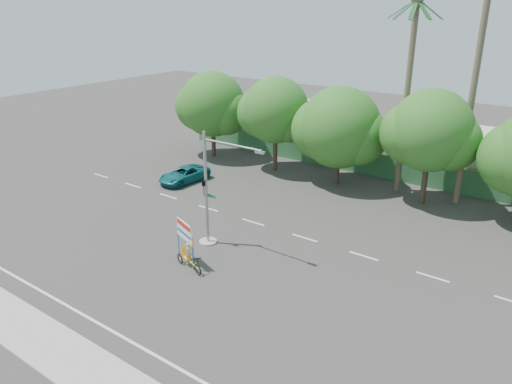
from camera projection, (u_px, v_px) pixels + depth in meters
The scene contains 14 objects.
ground at pixel (194, 283), 26.27m from camera, with size 120.00×120.00×0.00m, color #33302D.
sidewalk_near at pixel (70, 360), 20.60m from camera, with size 50.00×2.40×0.12m, color gray.
fence at pixel (367, 163), 42.12m from camera, with size 38.00×0.08×2.00m, color #336B3D.
building_left at pixel (295, 125), 50.63m from camera, with size 12.00×8.00×4.00m, color #BFB698.
building_right at pixel (481, 158), 40.83m from camera, with size 14.00×8.00×3.60m, color #BFB698.
tree_far_left at pixel (212, 106), 45.83m from camera, with size 7.14×6.00×7.96m.
tree_left at pixel (275, 113), 41.88m from camera, with size 6.66×5.60×8.07m.
tree_center at pixel (339, 130), 38.80m from camera, with size 7.62×6.40×7.85m.
tree_right at pixel (430, 133), 34.68m from camera, with size 6.90×5.80×8.36m.
palm_tall at pixel (479, 56), 32.80m from camera, with size 3.73×3.79×17.45m.
palm_short at pixel (409, 75), 35.85m from camera, with size 3.73×3.79×14.45m.
traffic_signal at pixel (210, 199), 29.42m from camera, with size 4.72×1.10×7.00m.
trike_billboard at pixel (187, 248), 27.65m from camera, with size 2.59×1.21×2.70m.
pickup_truck at pixel (184, 175), 40.56m from camera, with size 2.06×4.48×1.24m, color #0D5D61.
Camera 1 is at (16.04, -16.47, 13.98)m, focal length 35.00 mm.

